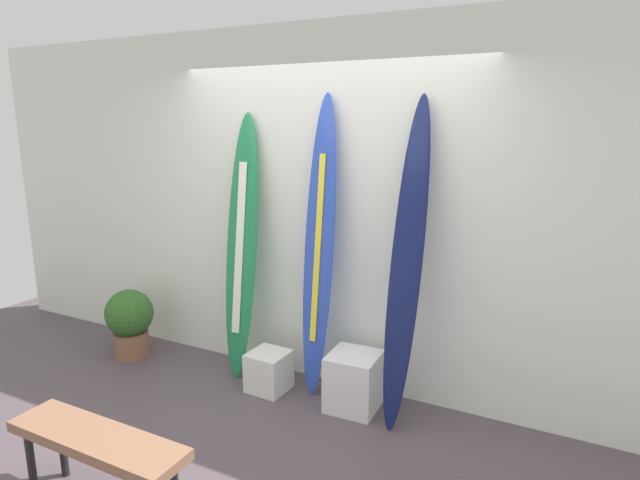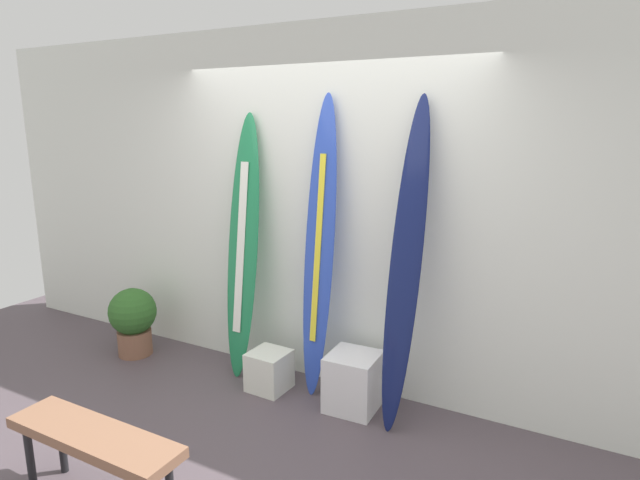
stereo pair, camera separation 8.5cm
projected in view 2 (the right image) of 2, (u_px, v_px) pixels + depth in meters
The scene contains 9 objects.
ground at pixel (235, 459), 3.37m from camera, with size 8.00×8.00×0.04m, color #52464D.
wall_back at pixel (330, 210), 4.18m from camera, with size 7.20×0.20×2.80m, color white.
surfboard_emerald at pixel (243, 249), 4.30m from camera, with size 0.29×0.36×2.15m.
surfboard_cobalt at pixel (319, 251), 3.98m from camera, with size 0.27×0.31×2.29m.
surfboard_navy at pixel (405, 268), 3.56m from camera, with size 0.25×0.50×2.27m.
display_block_left at pixel (353, 381), 3.90m from camera, with size 0.37×0.37×0.42m.
display_block_center at pixel (269, 370), 4.19m from camera, with size 0.30×0.30×0.31m.
potted_plant at pixel (133, 318), 4.78m from camera, with size 0.42×0.42×0.62m.
bench at pixel (94, 442), 2.86m from camera, with size 1.09×0.29×0.46m.
Camera 2 is at (1.90, -2.37, 2.09)m, focal length 29.80 mm.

